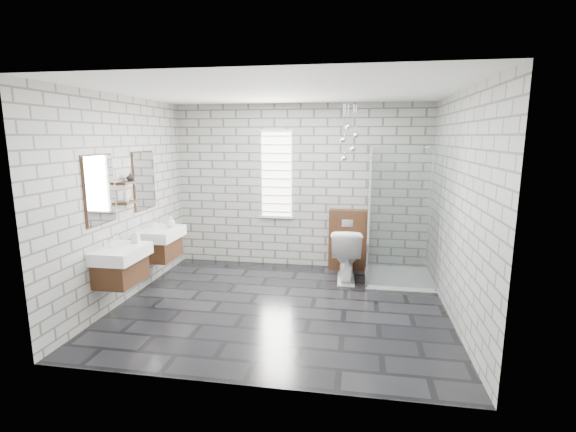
% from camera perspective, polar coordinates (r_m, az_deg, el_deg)
% --- Properties ---
extents(floor, '(4.20, 3.60, 0.02)m').
position_cam_1_polar(floor, '(5.57, -0.98, -12.25)').
color(floor, black).
rests_on(floor, ground).
extents(ceiling, '(4.20, 3.60, 0.02)m').
position_cam_1_polar(ceiling, '(5.15, -1.08, 16.80)').
color(ceiling, white).
rests_on(ceiling, wall_back).
extents(wall_back, '(4.20, 0.02, 2.70)m').
position_cam_1_polar(wall_back, '(6.96, 1.70, 4.03)').
color(wall_back, '#A2A29D').
rests_on(wall_back, floor).
extents(wall_front, '(4.20, 0.02, 2.70)m').
position_cam_1_polar(wall_front, '(3.46, -6.52, -2.99)').
color(wall_front, '#A2A29D').
rests_on(wall_front, floor).
extents(wall_left, '(0.02, 3.60, 2.70)m').
position_cam_1_polar(wall_left, '(5.95, -21.46, 2.12)').
color(wall_left, '#A2A29D').
rests_on(wall_left, floor).
extents(wall_right, '(0.02, 3.60, 2.70)m').
position_cam_1_polar(wall_right, '(5.24, 22.31, 0.97)').
color(wall_right, '#A2A29D').
rests_on(wall_right, floor).
extents(vanity_left, '(0.47, 0.70, 1.57)m').
position_cam_1_polar(vanity_left, '(5.50, -22.17, -4.93)').
color(vanity_left, '#452815').
rests_on(vanity_left, wall_left).
extents(vanity_right, '(0.47, 0.70, 1.57)m').
position_cam_1_polar(vanity_right, '(6.39, -17.21, -2.47)').
color(vanity_right, '#452815').
rests_on(vanity_right, wall_left).
extents(shelf_lower, '(0.14, 0.30, 0.03)m').
position_cam_1_polar(shelf_lower, '(5.87, -21.02, 1.74)').
color(shelf_lower, '#452815').
rests_on(shelf_lower, wall_left).
extents(shelf_upper, '(0.14, 0.30, 0.03)m').
position_cam_1_polar(shelf_upper, '(5.84, -21.19, 4.26)').
color(shelf_upper, '#452815').
rests_on(shelf_upper, wall_left).
extents(window, '(0.56, 0.05, 1.48)m').
position_cam_1_polar(window, '(6.98, -1.59, 5.70)').
color(window, white).
rests_on(window, wall_back).
extents(cistern_panel, '(0.60, 0.20, 1.00)m').
position_cam_1_polar(cistern_panel, '(6.94, 8.10, -3.23)').
color(cistern_panel, '#452815').
rests_on(cistern_panel, floor).
extents(flush_plate, '(0.18, 0.01, 0.12)m').
position_cam_1_polar(flush_plate, '(6.78, 8.14, -0.98)').
color(flush_plate, silver).
rests_on(flush_plate, cistern_panel).
extents(shower_enclosure, '(1.00, 1.00, 2.03)m').
position_cam_1_polar(shower_enclosure, '(6.47, 14.21, -4.48)').
color(shower_enclosure, white).
rests_on(shower_enclosure, floor).
extents(pendant_cluster, '(0.27, 0.21, 0.90)m').
position_cam_1_polar(pendant_cluster, '(6.41, 8.30, 10.09)').
color(pendant_cluster, silver).
rests_on(pendant_cluster, ceiling).
extents(toilet, '(0.48, 0.81, 0.81)m').
position_cam_1_polar(toilet, '(6.45, 7.95, -5.18)').
color(toilet, white).
rests_on(toilet, floor).
extents(soap_bottle_a, '(0.10, 0.10, 0.19)m').
position_cam_1_polar(soap_bottle_a, '(5.59, -20.17, -2.54)').
color(soap_bottle_a, '#B2B2B2').
rests_on(soap_bottle_a, vanity_left).
extents(soap_bottle_b, '(0.16, 0.16, 0.17)m').
position_cam_1_polar(soap_bottle_b, '(6.40, -15.74, -0.76)').
color(soap_bottle_b, '#B2B2B2').
rests_on(soap_bottle_b, vanity_right).
extents(soap_bottle_c, '(0.08, 0.08, 0.18)m').
position_cam_1_polar(soap_bottle_c, '(5.80, -21.31, 2.68)').
color(soap_bottle_c, '#B2B2B2').
rests_on(soap_bottle_c, shelf_lower).
extents(vase, '(0.13, 0.13, 0.11)m').
position_cam_1_polar(vase, '(5.90, -20.73, 5.04)').
color(vase, '#B2B2B2').
rests_on(vase, shelf_upper).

